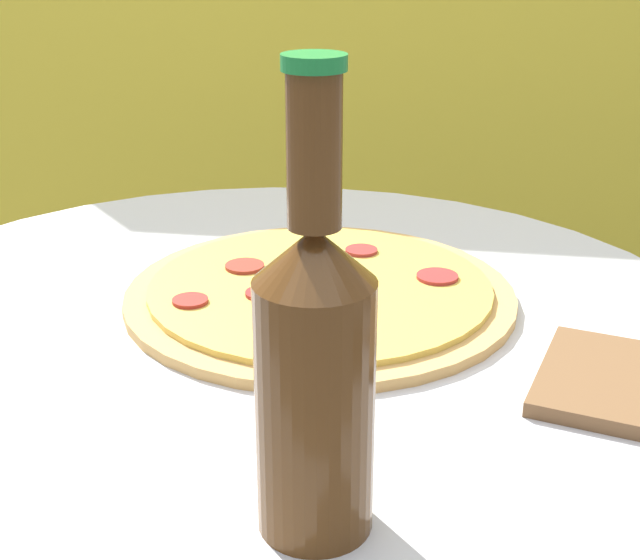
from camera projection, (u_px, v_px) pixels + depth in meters
table at (270, 502)px, 0.87m from camera, size 0.84×0.84×0.70m
fence_panel at (377, 32)px, 1.60m from camera, size 1.74×0.04×1.67m
pizza at (320, 292)px, 0.84m from camera, size 0.37×0.37×0.02m
beer_bottle at (315, 368)px, 0.49m from camera, size 0.07×0.07×0.28m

